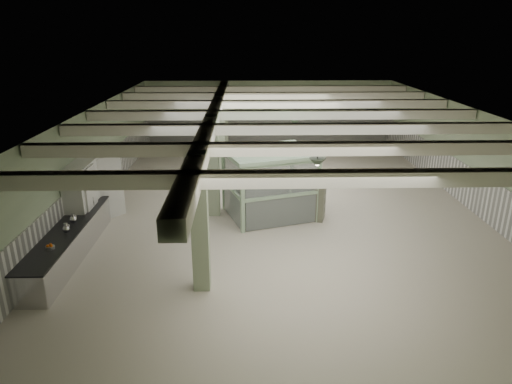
{
  "coord_description": "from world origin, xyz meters",
  "views": [
    {
      "loc": [
        -1.37,
        -16.34,
        6.28
      ],
      "look_at": [
        -1.02,
        -2.32,
        1.3
      ],
      "focal_mm": 32.0,
      "sensor_mm": 36.0,
      "label": 1
    }
  ],
  "objects_px": {
    "filing_cabinet": "(318,201)",
    "walkin_cooler": "(88,193)",
    "prep_counter": "(68,243)",
    "guard_booth": "(270,171)"
  },
  "relations": [
    {
      "from": "guard_booth",
      "to": "filing_cabinet",
      "type": "height_order",
      "value": "guard_booth"
    },
    {
      "from": "walkin_cooler",
      "to": "guard_booth",
      "type": "xyz_separation_m",
      "value": [
        6.1,
        0.79,
        0.47
      ]
    },
    {
      "from": "prep_counter",
      "to": "filing_cabinet",
      "type": "bearing_deg",
      "value": 19.11
    },
    {
      "from": "filing_cabinet",
      "to": "prep_counter",
      "type": "bearing_deg",
      "value": -143.56
    },
    {
      "from": "walkin_cooler",
      "to": "filing_cabinet",
      "type": "distance_m",
      "value": 7.81
    },
    {
      "from": "filing_cabinet",
      "to": "walkin_cooler",
      "type": "bearing_deg",
      "value": -159.88
    },
    {
      "from": "prep_counter",
      "to": "walkin_cooler",
      "type": "distance_m",
      "value": 2.4
    },
    {
      "from": "guard_booth",
      "to": "filing_cabinet",
      "type": "distance_m",
      "value": 1.98
    },
    {
      "from": "prep_counter",
      "to": "guard_booth",
      "type": "distance_m",
      "value": 6.87
    },
    {
      "from": "guard_booth",
      "to": "prep_counter",
      "type": "bearing_deg",
      "value": -170.73
    }
  ]
}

